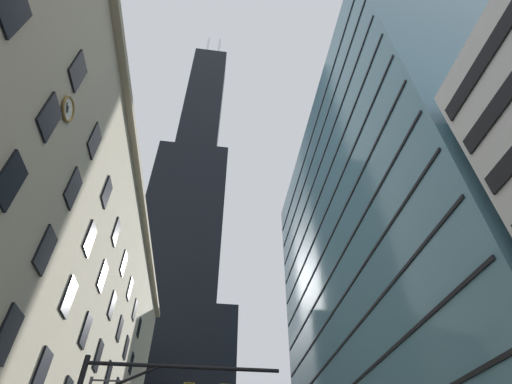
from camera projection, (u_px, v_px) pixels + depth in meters
name	position (u px, v px, depth m)	size (l,w,h in m)	color
dark_skyscraper	(178.00, 269.00, 97.41)	(29.78, 29.78, 181.78)	black
glass_office_midrise	(392.00, 264.00, 46.01)	(16.58, 47.86, 52.88)	teal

